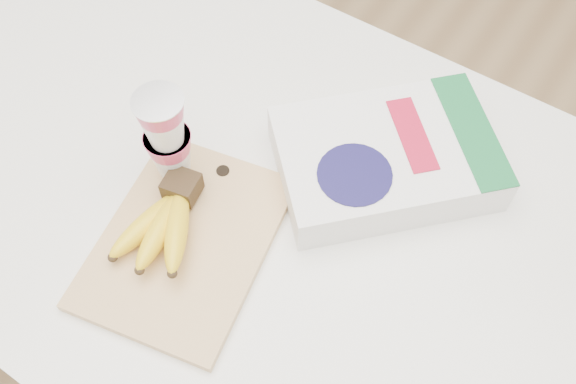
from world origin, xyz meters
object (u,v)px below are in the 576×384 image
(table, at_px, (228,282))
(yogurt_stack, at_px, (166,135))
(bananas, at_px, (164,222))
(cutting_board, at_px, (186,242))
(cereal_box, at_px, (386,158))

(table, distance_m, yogurt_stack, 0.56)
(bananas, bearing_deg, cutting_board, 3.35)
(cereal_box, bearing_deg, yogurt_stack, -100.53)
(cutting_board, xyz_separation_m, cereal_box, (0.17, 0.27, 0.03))
(cutting_board, relative_size, yogurt_stack, 1.87)
(cutting_board, xyz_separation_m, bananas, (-0.03, -0.00, 0.03))
(bananas, relative_size, yogurt_stack, 1.04)
(table, xyz_separation_m, cutting_board, (0.07, -0.13, 0.46))
(cereal_box, bearing_deg, bananas, -83.18)
(cereal_box, bearing_deg, table, -106.24)
(yogurt_stack, bearing_deg, table, 69.11)
(cutting_board, bearing_deg, table, 105.82)
(bananas, relative_size, cereal_box, 0.46)
(yogurt_stack, bearing_deg, cereal_box, 35.24)
(table, distance_m, bananas, 0.51)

